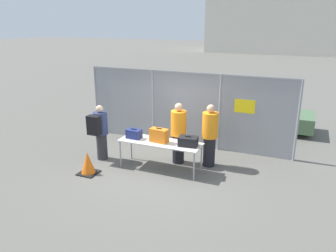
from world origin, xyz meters
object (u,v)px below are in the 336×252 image
Objects in this scene: inspection_table at (160,144)px; suitcase_orange at (159,135)px; traveler_hooded at (100,130)px; traffic_cone at (88,164)px; suitcase_navy at (134,134)px; suitcase_black at (188,141)px; security_worker_near at (178,133)px; security_worker_far at (210,135)px; utility_trailer at (262,118)px.

suitcase_orange is (-0.02, -0.03, 0.24)m from inspection_table.
traveler_hooded reaches higher than traffic_cone.
inspection_table is 5.50× the size of suitcase_navy.
security_worker_near is at bearing 130.63° from suitcase_black.
security_worker_far is (0.37, 0.71, -0.00)m from suitcase_black.
security_worker_far reaches higher than security_worker_near.
utility_trailer is at bearing 59.20° from suitcase_navy.
inspection_table is at bearing 31.65° from traffic_cone.
traveler_hooded is at bearing -178.04° from suitcase_orange.
suitcase_black is at bearing 140.96° from security_worker_near.
suitcase_orange is at bearing 36.41° from security_worker_far.
utility_trailer is at bearing 74.93° from suitcase_black.
security_worker_near is 2.59m from traffic_cone.
suitcase_navy is at bearing 179.88° from suitcase_orange.
suitcase_black is 0.32× the size of traveler_hooded.
inspection_table is 0.68m from security_worker_near.
suitcase_navy reaches higher than inspection_table.
traveler_hooded is at bearing 102.86° from traffic_cone.
utility_trailer is at bearing 51.03° from traveler_hooded.
inspection_table is 0.80m from suitcase_black.
traveler_hooded is at bearing 28.01° from security_worker_near.
suitcase_navy is 1.08m from traveler_hooded.
security_worker_far is (1.16, 0.73, 0.17)m from inspection_table.
suitcase_orange is 1.83m from traveler_hooded.
suitcase_navy is 0.23× the size of security_worker_near.
suitcase_navy is 0.09× the size of utility_trailer.
traffic_cone is (-1.93, -1.61, -0.62)m from security_worker_near.
suitcase_orange reaches higher than suitcase_navy.
traveler_hooded reaches higher than suitcase_black.
suitcase_orange is 0.11× the size of utility_trailer.
suitcase_black is (0.78, 0.02, 0.17)m from inspection_table.
security_worker_far is 2.89× the size of traffic_cone.
traveler_hooded is 1.12m from traffic_cone.
traffic_cone is (-3.68, -5.72, -0.14)m from utility_trailer.
suitcase_navy is 2.07m from security_worker_far.
traffic_cone is at bearing 35.51° from security_worker_far.
security_worker_far is at bearing -160.57° from security_worker_near.
suitcase_orange is at bearing -127.17° from inspection_table.
suitcase_navy is 1.23m from security_worker_near.
suitcase_black is at bearing 3.46° from suitcase_orange.
traveler_hooded is 0.35× the size of utility_trailer.
security_worker_near is 2.87× the size of traffic_cone.
inspection_table is 1.86m from traveler_hooded.
utility_trailer is (1.75, 4.11, -0.48)m from security_worker_near.
suitcase_orange reaches higher than traffic_cone.
security_worker_near reaches higher than utility_trailer.
utility_trailer is at bearing 57.21° from traffic_cone.
security_worker_near is (0.31, 0.62, -0.07)m from suitcase_orange.
suitcase_black is at bearing 1.67° from inspection_table.
suitcase_orange is at bearing 31.30° from traffic_cone.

